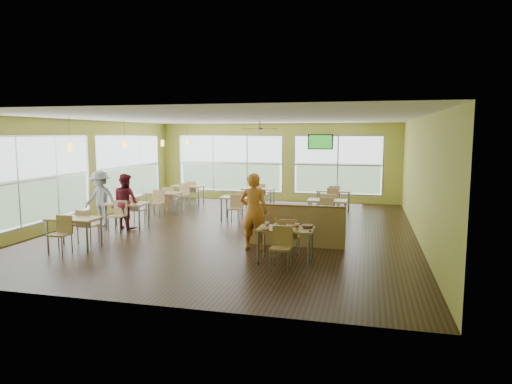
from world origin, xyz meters
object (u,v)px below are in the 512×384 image
(man_plaid, at_px, (254,212))
(food_basket, at_px, (308,226))
(half_wall_divider, at_px, (296,225))
(main_table, at_px, (286,234))

(man_plaid, xyz_separation_m, food_basket, (1.39, -0.74, -0.14))
(man_plaid, relative_size, food_basket, 6.88)
(half_wall_divider, distance_m, man_plaid, 1.16)
(half_wall_divider, distance_m, food_basket, 1.40)
(half_wall_divider, xyz_separation_m, food_basket, (0.45, -1.30, 0.26))
(main_table, relative_size, man_plaid, 0.82)
(main_table, xyz_separation_m, half_wall_divider, (0.00, 1.45, -0.11))
(half_wall_divider, relative_size, food_basket, 8.91)
(main_table, xyz_separation_m, food_basket, (0.45, 0.15, 0.15))
(main_table, relative_size, half_wall_divider, 0.63)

